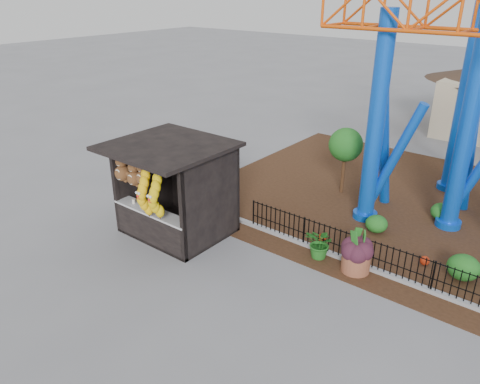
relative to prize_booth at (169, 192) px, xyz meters
The scene contains 9 objects.
ground 3.50m from the prize_booth, 16.28° to the right, with size 120.00×120.00×0.00m, color slate.
mulch_bed 10.11m from the prize_booth, 45.42° to the left, with size 18.00×12.00×0.02m, color #331E11.
curb 7.48m from the prize_booth, 16.81° to the left, with size 18.00×0.18×0.12m, color gray.
prize_booth is the anchor object (origin of this frame).
picket_fence 8.26m from the prize_booth, 14.99° to the left, with size 12.20×0.06×1.00m, color black, non-canonical shape.
terracotta_planter 6.16m from the prize_booth, 17.55° to the left, with size 0.83×0.83×0.61m, color brown.
planter_foliage 6.06m from the prize_booth, 17.55° to the left, with size 0.70×0.70×0.64m, color #32141F.
potted_plant 5.05m from the prize_booth, 21.34° to the left, with size 0.89×0.77×0.99m, color #1E4D16.
landscaping 9.37m from the prize_booth, 29.42° to the left, with size 8.77×4.52×0.72m.
Camera 1 is at (7.31, -8.34, 7.64)m, focal length 35.00 mm.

